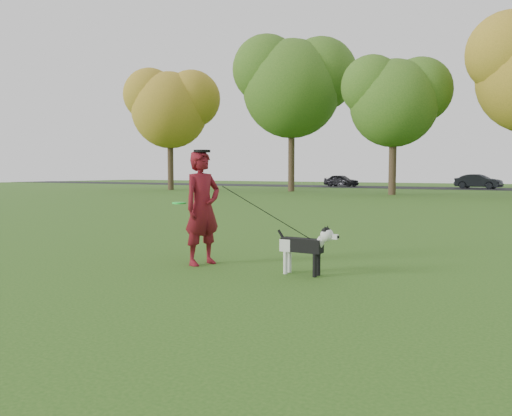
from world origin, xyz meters
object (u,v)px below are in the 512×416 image
Objects in this scene: car_left at (341,180)px; car_mid at (478,181)px; man at (202,208)px; dog at (307,244)px.

car_mid is at bearing -81.67° from car_left.
man is 0.54× the size of car_left.
man is 40.47m from car_mid.
dog is 0.29× the size of car_left.
car_mid is at bearing 16.00° from man.
dog is 40.44m from car_mid.
man is at bearing -167.49° from car_mid.
car_left reaches higher than dog.
man is 42.32m from car_left.
car_left is 0.91× the size of car_mid.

